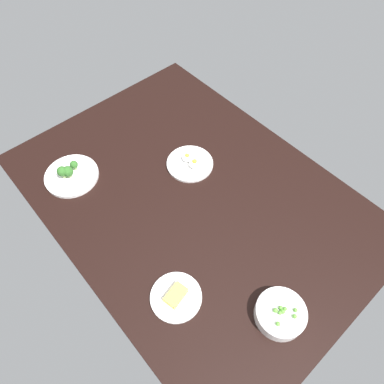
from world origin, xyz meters
The scene contains 5 objects.
dining_table centered at (0.00, 0.00, 2.00)cm, with size 146.31×104.59×4.00cm, color black.
bowl_peas centered at (55.63, -10.79, 6.75)cm, with size 16.74×16.74×6.29cm.
plate_broccoli centered at (-40.86, -32.28, 5.70)cm, with size 22.58×22.58×7.86cm.
plate_eggs centered at (-12.57, 10.04, 5.13)cm, with size 20.19×20.19×4.98cm.
plate_cheese centered at (28.39, -32.37, 5.02)cm, with size 17.69×17.69×3.85cm.
Camera 1 is at (61.56, -54.46, 123.27)cm, focal length 32.98 mm.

